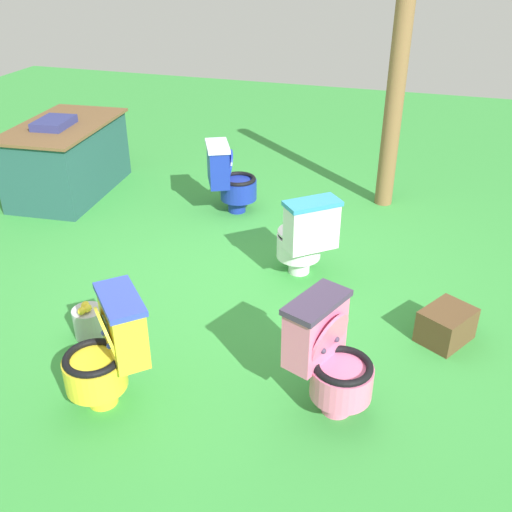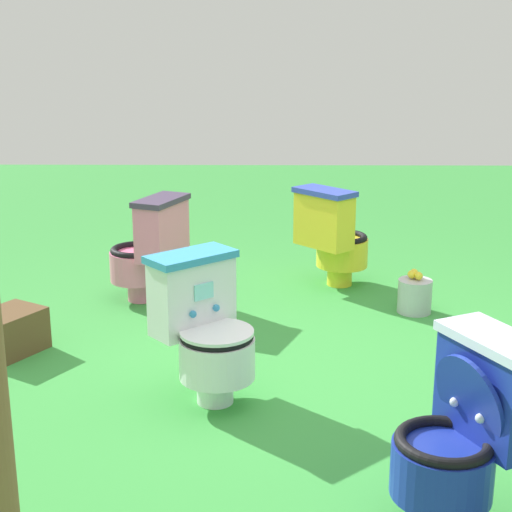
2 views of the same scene
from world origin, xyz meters
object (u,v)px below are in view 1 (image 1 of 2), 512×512
object	(u,v)px
toilet_pink	(329,356)
small_crate	(446,325)
toilet_blue	(229,178)
toilet_white	(304,236)
toilet_yellow	(108,351)
wooden_post	(395,99)
vendor_table	(67,158)
lemon_bucket	(89,322)

from	to	relation	value
toilet_pink	small_crate	bearing A→B (deg)	165.28
toilet_blue	toilet_white	bearing A→B (deg)	18.72
toilet_white	small_crate	distance (m)	1.32
toilet_yellow	wooden_post	size ratio (longest dim) A/B	0.33
toilet_pink	vendor_table	size ratio (longest dim) A/B	0.48
lemon_bucket	vendor_table	bearing A→B (deg)	35.18
lemon_bucket	toilet_blue	bearing A→B (deg)	-6.24
toilet_yellow	small_crate	bearing A→B (deg)	-100.53
toilet_blue	vendor_table	bearing A→B (deg)	-114.84
vendor_table	small_crate	distance (m)	4.32
small_crate	lemon_bucket	bearing A→B (deg)	106.14
vendor_table	lemon_bucket	size ratio (longest dim) A/B	5.52
vendor_table	small_crate	world-z (taller)	vendor_table
toilet_pink	small_crate	size ratio (longest dim) A/B	1.98
toilet_yellow	toilet_white	world-z (taller)	same
lemon_bucket	toilet_white	bearing A→B (deg)	-45.01
wooden_post	small_crate	xyz separation A→B (m)	(-2.29, -0.69, -0.99)
small_crate	vendor_table	bearing A→B (deg)	68.80
toilet_yellow	toilet_blue	distance (m)	2.83
toilet_blue	vendor_table	world-z (taller)	vendor_table
toilet_blue	lemon_bucket	bearing A→B (deg)	-32.07
toilet_yellow	toilet_white	distance (m)	1.95
toilet_yellow	lemon_bucket	world-z (taller)	toilet_yellow
toilet_blue	small_crate	xyz separation A→B (m)	(-1.59, -2.18, -0.25)
toilet_yellow	toilet_blue	xyz separation A→B (m)	(2.82, 0.24, 0.00)
toilet_yellow	lemon_bucket	bearing A→B (deg)	-0.20
toilet_yellow	toilet_white	xyz separation A→B (m)	(1.79, -0.78, -0.00)
small_crate	lemon_bucket	size ratio (longest dim) A/B	1.33
wooden_post	lemon_bucket	xyz separation A→B (m)	(-2.99, 1.74, -0.99)
wooden_post	lemon_bucket	bearing A→B (deg)	149.81
toilet_yellow	lemon_bucket	size ratio (longest dim) A/B	2.63
toilet_white	lemon_bucket	distance (m)	1.81
small_crate	toilet_pink	bearing A→B (deg)	143.05
toilet_white	small_crate	xyz separation A→B (m)	(-0.56, -1.16, -0.25)
toilet_white	lemon_bucket	bearing A→B (deg)	-175.52
toilet_white	wooden_post	distance (m)	1.94
toilet_pink	vendor_table	distance (m)	4.15
vendor_table	toilet_white	bearing A→B (deg)	-109.24
toilet_yellow	small_crate	distance (m)	2.31
toilet_yellow	small_crate	xyz separation A→B (m)	(1.23, -1.94, -0.25)
vendor_table	wooden_post	xyz separation A→B (m)	(0.73, -3.33, 0.72)
wooden_post	vendor_table	bearing A→B (deg)	102.31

